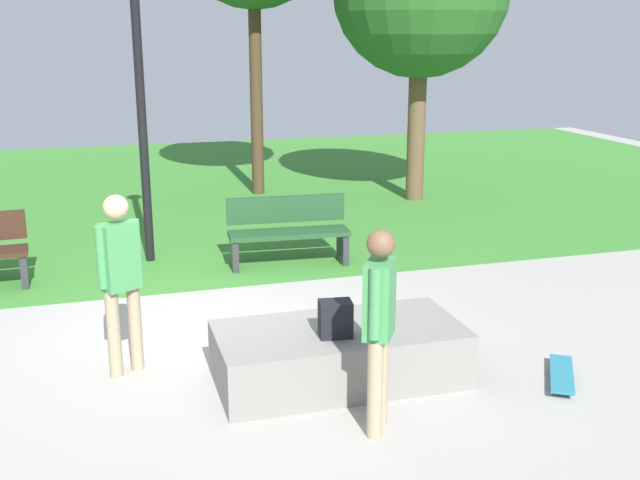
% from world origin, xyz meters
% --- Properties ---
extents(ground_plane, '(28.00, 28.00, 0.00)m').
position_xyz_m(ground_plane, '(0.00, 0.00, 0.00)').
color(ground_plane, '#9E9993').
extents(grass_lawn, '(26.60, 12.63, 0.01)m').
position_xyz_m(grass_lawn, '(0.00, 7.69, 0.00)').
color(grass_lawn, '#387A2D').
rests_on(grass_lawn, ground_plane).
extents(concrete_ledge, '(2.20, 1.06, 0.50)m').
position_xyz_m(concrete_ledge, '(1.13, -1.43, 0.25)').
color(concrete_ledge, gray).
rests_on(concrete_ledge, ground_plane).
extents(backpack_on_ledge, '(0.30, 0.23, 0.32)m').
position_xyz_m(backpack_on_ledge, '(1.04, -1.59, 0.66)').
color(backpack_on_ledge, black).
rests_on(backpack_on_ledge, concrete_ledge).
extents(skater_performing_trick, '(0.34, 0.38, 1.64)m').
position_xyz_m(skater_performing_trick, '(1.14, -2.36, 0.95)').
color(skater_performing_trick, tan).
rests_on(skater_performing_trick, ground_plane).
extents(skater_watching, '(0.39, 0.32, 1.68)m').
position_xyz_m(skater_watching, '(-0.70, -0.72, 0.98)').
color(skater_watching, tan).
rests_on(skater_watching, ground_plane).
extents(skateboard_by_ledge, '(0.59, 0.78, 0.08)m').
position_xyz_m(skateboard_by_ledge, '(3.05, -2.02, 0.06)').
color(skateboard_by_ledge, teal).
rests_on(skateboard_by_ledge, ground_plane).
extents(skateboard_spare, '(0.64, 0.76, 0.08)m').
position_xyz_m(skateboard_spare, '(0.92, -0.76, 0.06)').
color(skateboard_spare, teal).
rests_on(skateboard_spare, ground_plane).
extents(park_bench_far_left, '(1.63, 0.59, 0.91)m').
position_xyz_m(park_bench_far_left, '(1.56, 2.13, 0.48)').
color(park_bench_far_left, '#1E4223').
rests_on(park_bench_far_left, ground_plane).
extents(lamp_post, '(0.28, 0.28, 3.99)m').
position_xyz_m(lamp_post, '(-0.22, 2.83, 2.44)').
color(lamp_post, black).
rests_on(lamp_post, ground_plane).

